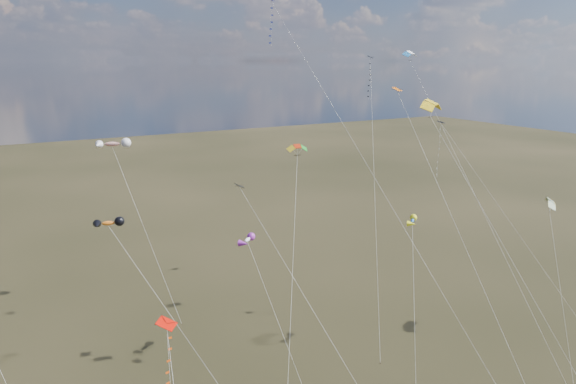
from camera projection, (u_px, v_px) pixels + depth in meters
diamond_black_high at (370, 92)px, 69.03m from camera, size 12.88×20.24×32.15m
diamond_navy_tall at (290, 52)px, 53.61m from camera, size 13.17×24.36×37.81m
diamond_black_mid at (273, 243)px, 49.81m from camera, size 8.09×12.27×19.79m
diamond_red_low at (170, 366)px, 32.21m from camera, size 2.84×13.08×15.79m
diamond_navy_right at (447, 159)px, 58.63m from camera, size 12.12×15.61×24.88m
diamond_orange_center at (451, 214)px, 42.70m from camera, size 2.19×20.83×29.17m
parafoil_yellow at (433, 104)px, 39.33m from camera, size 11.45×15.64×29.01m
parafoil_blue_white at (412, 56)px, 57.34m from camera, size 5.48×21.38×32.87m
parafoil_striped at (551, 201)px, 57.20m from camera, size 7.24×10.14×17.06m
parafoil_tricolor at (297, 149)px, 47.92m from camera, size 9.09×12.69×24.19m
novelty_orange_black at (109, 224)px, 48.05m from camera, size 9.54×12.69×17.25m
novelty_white_purple at (248, 240)px, 53.57m from camera, size 3.15×9.39×13.78m
novelty_redwhite_stripe at (112, 144)px, 64.41m from camera, size 6.73×11.81×22.04m
novelty_blue_yellow at (413, 222)px, 55.06m from camera, size 7.02×9.39×15.27m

